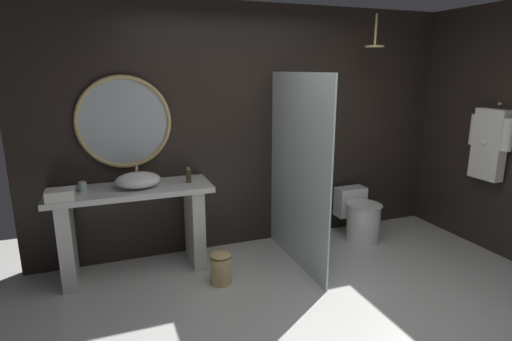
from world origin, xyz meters
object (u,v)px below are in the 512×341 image
Objects in this scene: rain_shower_head at (375,43)px; waste_bin at (221,267)px; tumbler_cup at (83,186)px; hanging_bathrobe at (489,142)px; round_wall_mirror at (124,122)px; folded_hand_towel at (60,195)px; toilet at (360,216)px; soap_dispenser at (189,176)px; vessel_sink at (138,180)px.

rain_shower_head is 1.09× the size of waste_bin.
hanging_bathrobe is (3.98, -0.80, 0.29)m from tumbler_cup.
round_wall_mirror reaches higher than waste_bin.
folded_hand_towel is at bearing 171.82° from hanging_bathrobe.
waste_bin is (-1.80, -0.43, -0.11)m from toilet.
round_wall_mirror is at bearing 172.52° from toilet.
soap_dispenser is at bearing -25.67° from round_wall_mirror.
hanging_bathrobe is at bearing -8.18° from folded_hand_towel.
round_wall_mirror is at bearing 164.06° from hanging_bathrobe.
vessel_sink is 1.83× the size of folded_hand_towel.
hanging_bathrobe reaches higher than soap_dispenser.
vessel_sink is 3.59m from hanging_bathrobe.
round_wall_mirror is at bearing 133.11° from waste_bin.
hanging_bathrobe is 2.58× the size of waste_bin.
tumbler_cup is 0.71m from round_wall_mirror.
soap_dispenser is 1.14m from folded_hand_towel.
tumbler_cup is at bearing 50.38° from folded_hand_towel.
waste_bin is at bearing -37.13° from vessel_sink.
vessel_sink is 1.32× the size of waste_bin.
rain_shower_head is 1.93m from toilet.
folded_hand_towel reaches higher than waste_bin.
soap_dispenser is 0.17× the size of round_wall_mirror.
hanging_bathrobe is 3.57× the size of folded_hand_towel.
hanging_bathrobe is (3.02, -0.76, 0.27)m from soap_dispenser.
soap_dispenser is 0.44× the size of rain_shower_head.
waste_bin is at bearing -165.82° from rain_shower_head.
tumbler_cup is 1.46m from waste_bin.
waste_bin is (-2.86, 0.26, -1.04)m from hanging_bathrobe.
round_wall_mirror is at bearing 104.24° from vessel_sink.
folded_hand_towel is (-3.18, -0.14, -1.30)m from rain_shower_head.
hanging_bathrobe is 1.37× the size of toilet.
folded_hand_towel is (-1.30, 0.34, 0.75)m from waste_bin.
toilet is 1.88× the size of waste_bin.
vessel_sink reaches higher than soap_dispenser.
vessel_sink is at bearing 178.71° from toilet.
round_wall_mirror is 3.95× the size of folded_hand_towel.
rain_shower_head is at bearing -0.66° from soap_dispenser.
hanging_bathrobe is at bearing -14.06° from soap_dispenser.
folded_hand_towel is (-0.58, -0.42, -0.54)m from round_wall_mirror.
waste_bin is 1.38× the size of folded_hand_towel.
hanging_bathrobe reaches higher than tumbler_cup.
soap_dispenser is 0.93m from waste_bin.
rain_shower_head reaches higher than folded_hand_towel.
hanging_bathrobe reaches higher than toilet.
hanging_bathrobe reaches higher than waste_bin.
toilet is at bearing -1.29° from vessel_sink.
vessel_sink is 0.70× the size of toilet.
toilet is at bearing 146.82° from hanging_bathrobe.
waste_bin is (1.13, -0.55, -0.75)m from tumbler_cup.
round_wall_mirror is 1.65m from waste_bin.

